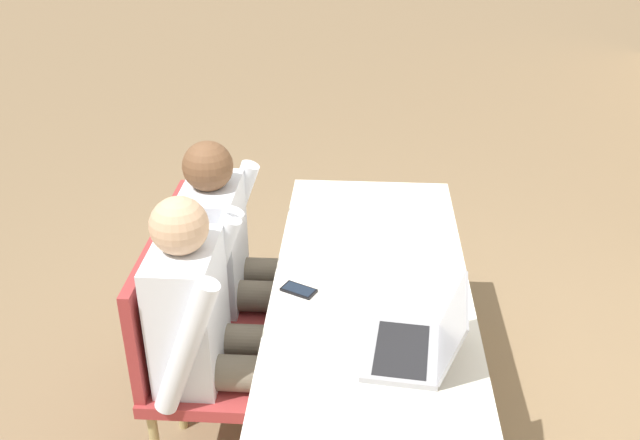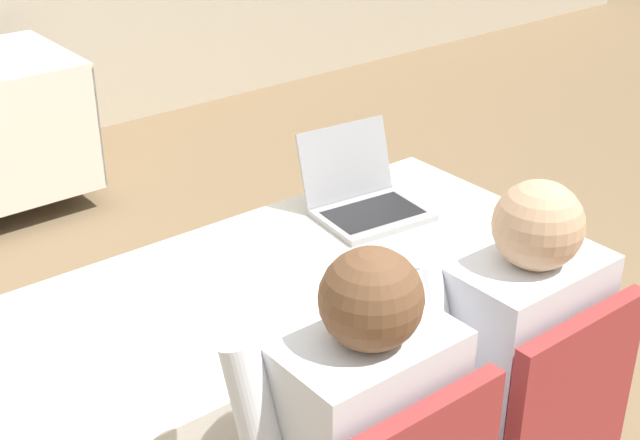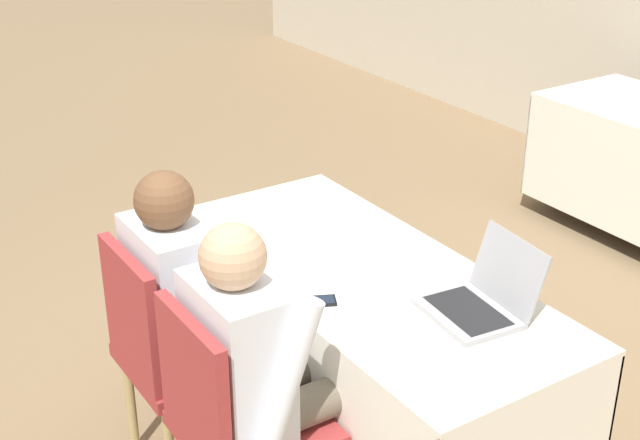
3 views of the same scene
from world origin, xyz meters
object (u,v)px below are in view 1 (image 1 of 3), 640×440
Objects in this scene: laptop at (417,345)px; person_checkered_shirt at (234,256)px; chair_near_left at (212,287)px; person_white_shirt at (211,326)px; cell_phone at (299,290)px; chair_near_right at (187,359)px.

laptop is 0.29× the size of person_checkered_shirt.
chair_near_left is 0.51m from person_white_shirt.
cell_phone is 0.34m from person_white_shirt.
laptop is 0.54m from cell_phone.
person_white_shirt reaches higher than chair_near_right.
laptop is 0.38× the size of chair_near_left.
cell_phone is 0.15× the size of chair_near_right.
person_checkered_shirt reaches higher than chair_near_left.
person_white_shirt is (0.14, -0.30, -0.07)m from cell_phone.
cell_phone is at bearing -123.68° from laptop.
cell_phone is 0.15× the size of chair_near_left.
laptop is 0.29× the size of person_white_shirt.
person_white_shirt is at bearing -38.49° from cell_phone.
laptop is at bearing -105.78° from person_white_shirt.
person_checkered_shirt is (-0.48, 0.10, 0.16)m from chair_near_right.
cell_phone is 0.12× the size of person_checkered_shirt.
laptop is 2.45× the size of cell_phone.
chair_near_left is at bearing 12.35° from person_white_shirt.
laptop is 0.75m from person_white_shirt.
person_checkered_shirt is at bearing -90.00° from chair_near_left.
cell_phone is 0.46m from person_checkered_shirt.
person_white_shirt reaches higher than laptop.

